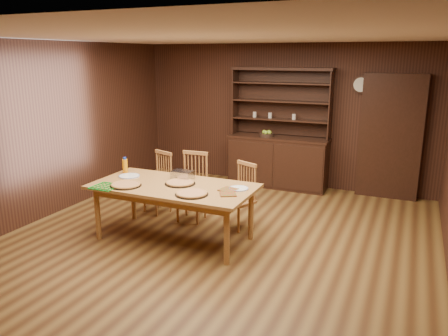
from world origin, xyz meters
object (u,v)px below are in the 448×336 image
at_px(chair_left, 160,180).
at_px(chair_right, 242,193).
at_px(chair_center, 193,184).
at_px(dining_table, 173,190).
at_px(juice_bottle, 125,166).
at_px(china_hutch, 278,155).

distance_m(chair_left, chair_right, 1.41).
height_order(chair_left, chair_center, chair_center).
xyz_separation_m(dining_table, chair_left, (-0.75, 0.86, -0.18)).
relative_size(dining_table, juice_bottle, 9.34).
bearing_deg(china_hutch, chair_left, -122.36).
bearing_deg(chair_right, dining_table, -106.03).
height_order(dining_table, chair_center, chair_center).
bearing_deg(china_hutch, dining_table, -100.61).
bearing_deg(china_hutch, juice_bottle, -119.34).
bearing_deg(chair_center, china_hutch, 69.42).
height_order(chair_right, juice_bottle, juice_bottle).
relative_size(chair_left, chair_center, 0.94).
bearing_deg(juice_bottle, chair_right, 17.81).
relative_size(china_hutch, dining_table, 1.03).
bearing_deg(chair_right, chair_center, -155.83).
relative_size(china_hutch, chair_left, 2.29).
bearing_deg(juice_bottle, dining_table, -15.38).
bearing_deg(chair_center, juice_bottle, -151.01).
distance_m(china_hutch, chair_right, 2.13).
distance_m(china_hutch, juice_bottle, 3.04).
relative_size(chair_left, chair_right, 1.02).
xyz_separation_m(dining_table, chair_center, (-0.12, 0.78, -0.14)).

